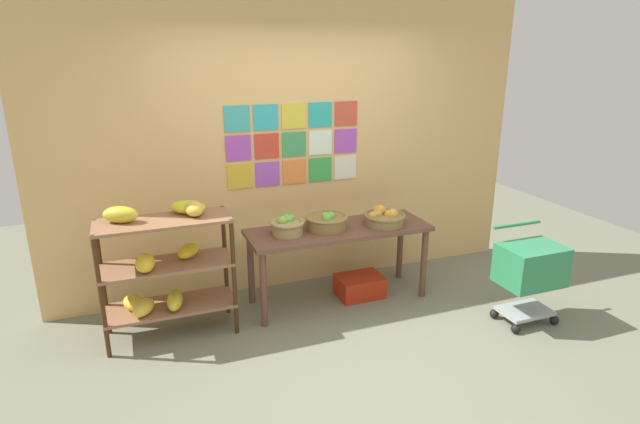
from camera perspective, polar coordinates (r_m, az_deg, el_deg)
The scene contains 9 objects.
ground at distance 4.10m, azimuth 4.85°, elevation -16.24°, with size 9.08×9.08×0.00m, color slate.
back_wall_with_art at distance 4.94m, azimuth -2.63°, elevation 7.22°, with size 4.71×0.07×2.77m.
banana_shelf_unit at distance 4.33m, azimuth -16.77°, elevation -5.18°, with size 1.04×0.47×1.13m.
display_table at distance 4.74m, azimuth 2.08°, elevation -2.83°, with size 1.68×0.57×0.72m.
fruit_basket_centre at distance 4.81m, azimuth 7.10°, elevation -0.58°, with size 0.39×0.39×0.17m.
fruit_basket_left at distance 4.53m, azimuth -3.64°, elevation -1.49°, with size 0.30×0.30×0.17m.
fruit_basket_back_left at distance 4.66m, azimuth 0.73°, elevation -1.04°, with size 0.38×0.38×0.16m.
produce_crate_under_table at distance 5.03m, azimuth 4.40°, elevation -8.12°, with size 0.43×0.32×0.20m, color #B62811.
shopping_cart at distance 4.75m, azimuth 22.17°, elevation -5.81°, with size 0.51×0.42×0.84m.
Camera 1 is at (-1.51, -3.05, 2.29)m, focal length 29.03 mm.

